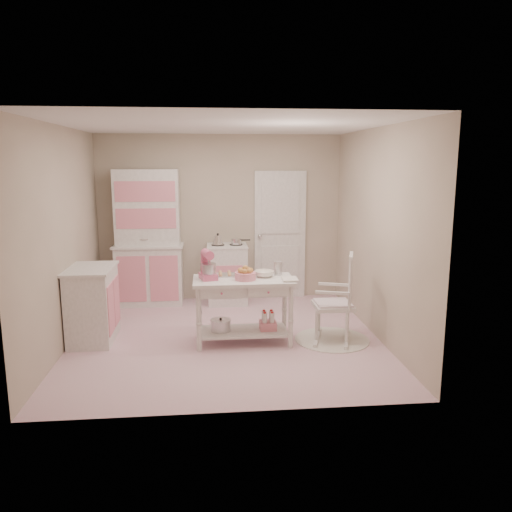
{
  "coord_description": "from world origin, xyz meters",
  "views": [
    {
      "loc": [
        -0.2,
        -5.98,
        2.19
      ],
      "look_at": [
        0.41,
        0.33,
        0.98
      ],
      "focal_mm": 35.0,
      "sensor_mm": 36.0,
      "label": 1
    }
  ],
  "objects_px": {
    "work_table": "(244,311)",
    "stand_mixer": "(208,265)",
    "base_cabinet": "(93,304)",
    "bread_basket": "(245,276)",
    "rocking_chair": "(333,297)",
    "stove": "(227,274)",
    "hutch": "(148,238)"
  },
  "relations": [
    {
      "from": "work_table",
      "to": "stand_mixer",
      "type": "bearing_deg",
      "value": 177.27
    },
    {
      "from": "base_cabinet",
      "to": "bread_basket",
      "type": "height_order",
      "value": "base_cabinet"
    },
    {
      "from": "stand_mixer",
      "to": "work_table",
      "type": "bearing_deg",
      "value": -18.04
    },
    {
      "from": "work_table",
      "to": "bread_basket",
      "type": "relative_size",
      "value": 4.8
    },
    {
      "from": "rocking_chair",
      "to": "stand_mixer",
      "type": "height_order",
      "value": "stand_mixer"
    },
    {
      "from": "base_cabinet",
      "to": "stove",
      "type": "bearing_deg",
      "value": 41.46
    },
    {
      "from": "stand_mixer",
      "to": "stove",
      "type": "bearing_deg",
      "value": 65.14
    },
    {
      "from": "base_cabinet",
      "to": "stand_mixer",
      "type": "distance_m",
      "value": 1.53
    },
    {
      "from": "base_cabinet",
      "to": "rocking_chair",
      "type": "distance_m",
      "value": 2.96
    },
    {
      "from": "bread_basket",
      "to": "stove",
      "type": "bearing_deg",
      "value": 94.52
    },
    {
      "from": "hutch",
      "to": "rocking_chair",
      "type": "xyz_separation_m",
      "value": [
        2.42,
        -1.86,
        -0.49
      ]
    },
    {
      "from": "stand_mixer",
      "to": "hutch",
      "type": "bearing_deg",
      "value": 101.27
    },
    {
      "from": "stand_mixer",
      "to": "rocking_chair",
      "type": "bearing_deg",
      "value": -17.29
    },
    {
      "from": "base_cabinet",
      "to": "stand_mixer",
      "type": "height_order",
      "value": "stand_mixer"
    },
    {
      "from": "hutch",
      "to": "stand_mixer",
      "type": "distance_m",
      "value": 2.02
    },
    {
      "from": "rocking_chair",
      "to": "stand_mixer",
      "type": "xyz_separation_m",
      "value": [
        -1.52,
        0.05,
        0.42
      ]
    },
    {
      "from": "stove",
      "to": "rocking_chair",
      "type": "bearing_deg",
      "value": -55.94
    },
    {
      "from": "work_table",
      "to": "bread_basket",
      "type": "height_order",
      "value": "bread_basket"
    },
    {
      "from": "bread_basket",
      "to": "rocking_chair",
      "type": "bearing_deg",
      "value": 0.93
    },
    {
      "from": "bread_basket",
      "to": "hutch",
      "type": "bearing_deg",
      "value": 125.6
    },
    {
      "from": "bread_basket",
      "to": "work_table",
      "type": "bearing_deg",
      "value": 111.8
    },
    {
      "from": "stove",
      "to": "base_cabinet",
      "type": "distance_m",
      "value": 2.29
    },
    {
      "from": "base_cabinet",
      "to": "stand_mixer",
      "type": "bearing_deg",
      "value": -9.57
    },
    {
      "from": "work_table",
      "to": "stove",
      "type": "bearing_deg",
      "value": 94.0
    },
    {
      "from": "work_table",
      "to": "hutch",
      "type": "bearing_deg",
      "value": 125.93
    },
    {
      "from": "hutch",
      "to": "work_table",
      "type": "height_order",
      "value": "hutch"
    },
    {
      "from": "base_cabinet",
      "to": "hutch",
      "type": "bearing_deg",
      "value": 71.71
    },
    {
      "from": "hutch",
      "to": "work_table",
      "type": "distance_m",
      "value": 2.35
    },
    {
      "from": "work_table",
      "to": "bread_basket",
      "type": "bearing_deg",
      "value": -68.2
    },
    {
      "from": "stove",
      "to": "stand_mixer",
      "type": "xyz_separation_m",
      "value": [
        -0.3,
        -1.76,
        0.51
      ]
    },
    {
      "from": "hutch",
      "to": "stand_mixer",
      "type": "height_order",
      "value": "hutch"
    },
    {
      "from": "rocking_chair",
      "to": "work_table",
      "type": "bearing_deg",
      "value": -164.17
    }
  ]
}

